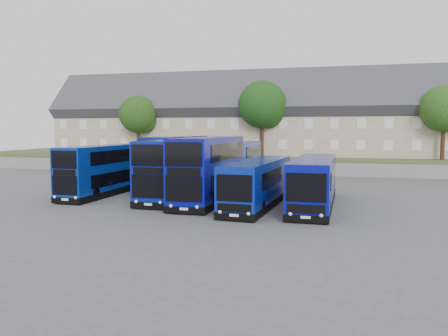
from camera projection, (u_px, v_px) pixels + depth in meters
ground at (173, 209)px, 29.00m from camera, size 120.00×120.00×0.00m
retaining_wall at (243, 168)px, 52.15m from camera, size 70.00×0.40×1.50m
earth_bank at (257, 160)px, 61.81m from camera, size 80.00×20.00×2.00m
terrace_row at (298, 119)px, 56.02m from camera, size 66.00×10.40×11.20m
dd_front_left at (102, 171)px, 35.17m from camera, size 2.61×10.07×3.97m
dd_front_mid at (177, 169)px, 33.85m from camera, size 2.62×11.29×4.48m
dd_front_right at (210, 170)px, 32.39m from camera, size 2.77×11.80×4.68m
dd_rear_left at (177, 160)px, 43.10m from camera, size 3.29×11.63×4.57m
dd_rear_right at (242, 163)px, 43.15m from camera, size 2.36×10.13×4.02m
coach_east_a at (258, 184)px, 30.22m from camera, size 3.34×11.73×3.17m
coach_east_b at (314, 183)px, 30.01m from camera, size 3.00×12.28×3.33m
tree_west at (139, 116)px, 55.96m from camera, size 4.80×4.80×7.65m
tree_mid at (264, 107)px, 52.55m from camera, size 5.76×5.76×9.18m
tree_east at (445, 110)px, 47.38m from camera, size 5.12×5.12×8.16m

